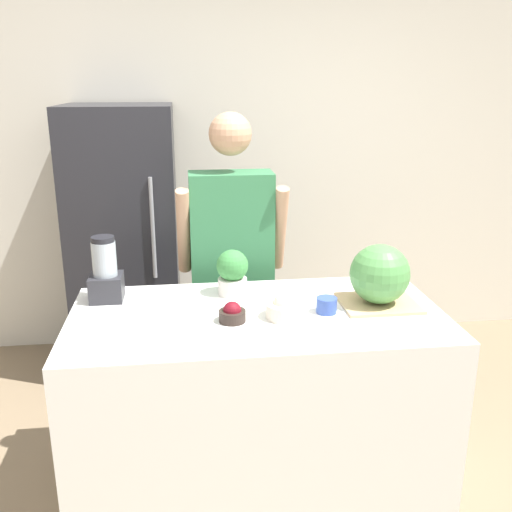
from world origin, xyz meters
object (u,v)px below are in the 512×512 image
Objects in this scene: person at (232,268)px; bowl_cream at (286,308)px; refrigerator at (126,242)px; watermelon at (380,274)px; bowl_small_blue at (327,305)px; blender at (105,274)px; potted_plant at (232,272)px; bowl_cherries at (232,314)px.

person is 9.86× the size of bowl_cream.
refrigerator reaches higher than watermelon.
blender reaches higher than bowl_small_blue.
bowl_cream is 0.19m from bowl_small_blue.
potted_plant is at bearing -61.30° from refrigerator.
blender is at bearing 149.88° from bowl_cherries.
person is (0.64, -0.68, 0.02)m from refrigerator.
refrigerator is 7.93× the size of potted_plant.
watermelon is 2.35× the size of bowl_cherries.
bowl_cherries is 0.65m from blender.
refrigerator reaches higher than potted_plant.
bowl_small_blue is at bearing 8.90° from bowl_cream.
watermelon reaches higher than bowl_small_blue.
refrigerator is at bearing 133.27° from watermelon.
person is at bearing 116.81° from bowl_small_blue.
bowl_cherries is 0.23m from bowl_cream.
refrigerator is 1.01× the size of person.
bowl_cherries is 0.52× the size of potted_plant.
person is 0.77m from blender.
person is at bearing -46.75° from refrigerator.
bowl_small_blue is 0.49m from potted_plant.
bowl_small_blue is at bearing -54.30° from refrigerator.
refrigerator is 1.12m from blender.
refrigerator is at bearing 91.00° from blender.
blender is at bearing 158.65° from bowl_cream.
person is 7.87× the size of potted_plant.
potted_plant reaches higher than bowl_small_blue.
bowl_cherries is at bearing -94.76° from person.
bowl_cream is (0.17, -0.74, 0.06)m from person.
bowl_small_blue is (0.36, -0.71, 0.05)m from person.
bowl_small_blue is (0.42, 0.04, -0.00)m from bowl_cherries.
potted_plant is at bearing 123.39° from bowl_cream.
watermelon reaches higher than bowl_cream.
watermelon is 0.46m from bowl_cream.
person is 19.02× the size of bowl_small_blue.
potted_plant is at bearing 161.02° from watermelon.
bowl_cherries reaches higher than bowl_small_blue.
watermelon reaches higher than potted_plant.
person is at bearing 103.04° from bowl_cream.
blender is 0.59m from potted_plant.
blender is at bearing 180.00° from potted_plant.
refrigerator is at bearing 119.76° from bowl_cream.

